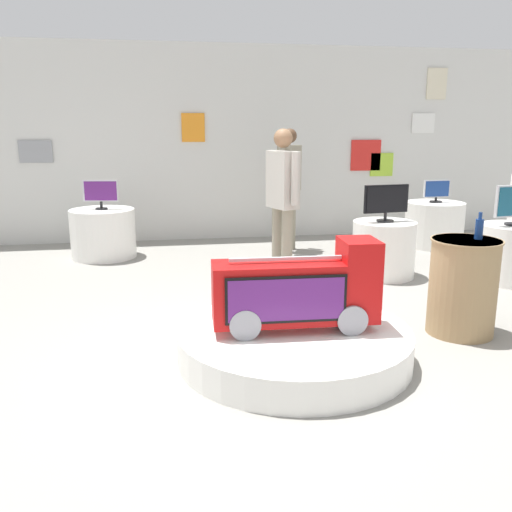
# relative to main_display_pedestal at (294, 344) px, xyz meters

# --- Properties ---
(ground_plane) EXTENTS (30.00, 30.00, 0.00)m
(ground_plane) POSITION_rel_main_display_pedestal_xyz_m (-0.15, 0.11, -0.12)
(ground_plane) COLOR gray
(back_wall_display) EXTENTS (10.25, 0.13, 2.98)m
(back_wall_display) POSITION_rel_main_display_pedestal_xyz_m (-0.16, 4.83, 1.37)
(back_wall_display) COLOR silver
(back_wall_display) RESTS_ON ground
(main_display_pedestal) EXTENTS (1.79, 1.79, 0.24)m
(main_display_pedestal) POSITION_rel_main_display_pedestal_xyz_m (0.00, 0.00, 0.00)
(main_display_pedestal) COLOR white
(main_display_pedestal) RESTS_ON ground
(novelty_firetruck_tv) EXTENTS (1.26, 0.45, 0.69)m
(novelty_firetruck_tv) POSITION_rel_main_display_pedestal_xyz_m (0.02, -0.01, 0.41)
(novelty_firetruck_tv) COLOR gray
(novelty_firetruck_tv) RESTS_ON main_display_pedestal
(display_pedestal_left_rear) EXTENTS (0.86, 0.86, 0.66)m
(display_pedestal_left_rear) POSITION_rel_main_display_pedestal_xyz_m (3.01, 3.66, 0.21)
(display_pedestal_left_rear) COLOR white
(display_pedestal_left_rear) RESTS_ON ground
(tv_on_left_rear) EXTENTS (0.41, 0.18, 0.33)m
(tv_on_left_rear) POSITION_rel_main_display_pedestal_xyz_m (3.01, 3.66, 0.72)
(tv_on_left_rear) COLOR black
(tv_on_left_rear) RESTS_ON display_pedestal_left_rear
(display_pedestal_center_rear) EXTENTS (0.74, 0.74, 0.66)m
(display_pedestal_center_rear) POSITION_rel_main_display_pedestal_xyz_m (1.61, 2.18, 0.21)
(display_pedestal_center_rear) COLOR white
(display_pedestal_center_rear) RESTS_ON ground
(tv_on_center_rear) EXTENTS (0.56, 0.20, 0.43)m
(tv_on_center_rear) POSITION_rel_main_display_pedestal_xyz_m (1.61, 2.17, 0.78)
(tv_on_center_rear) COLOR black
(tv_on_center_rear) RESTS_ON display_pedestal_center_rear
(display_pedestal_right_rear) EXTENTS (0.87, 0.87, 0.66)m
(display_pedestal_right_rear) POSITION_rel_main_display_pedestal_xyz_m (-1.79, 3.75, 0.21)
(display_pedestal_right_rear) COLOR white
(display_pedestal_right_rear) RESTS_ON ground
(tv_on_right_rear) EXTENTS (0.47, 0.16, 0.39)m
(tv_on_right_rear) POSITION_rel_main_display_pedestal_xyz_m (-1.79, 3.74, 0.77)
(tv_on_right_rear) COLOR black
(tv_on_right_rear) RESTS_ON display_pedestal_right_rear
(display_pedestal_far_right) EXTENTS (0.74, 0.74, 0.66)m
(display_pedestal_far_right) POSITION_rel_main_display_pedestal_xyz_m (2.97, 1.71, 0.21)
(display_pedestal_far_right) COLOR white
(display_pedestal_far_right) RESTS_ON ground
(side_table_round) EXTENTS (0.59, 0.59, 0.83)m
(side_table_round) POSITION_rel_main_display_pedestal_xyz_m (1.55, 0.29, 0.30)
(side_table_round) COLOR #9E7F56
(side_table_round) RESTS_ON ground
(bottle_on_side_table) EXTENTS (0.07, 0.07, 0.23)m
(bottle_on_side_table) POSITION_rel_main_display_pedestal_xyz_m (1.65, 0.30, 0.80)
(bottle_on_side_table) COLOR navy
(bottle_on_side_table) RESTS_ON side_table_round
(shopper_browsing_near_truck) EXTENTS (0.32, 0.53, 1.73)m
(shopper_browsing_near_truck) POSITION_rel_main_display_pedestal_xyz_m (0.30, 1.86, 0.90)
(shopper_browsing_near_truck) COLOR gray
(shopper_browsing_near_truck) RESTS_ON ground
(shopper_browsing_rear) EXTENTS (0.39, 0.45, 1.73)m
(shopper_browsing_rear) POSITION_rel_main_display_pedestal_xyz_m (0.80, 3.73, 0.89)
(shopper_browsing_rear) COLOR gray
(shopper_browsing_rear) RESTS_ON ground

